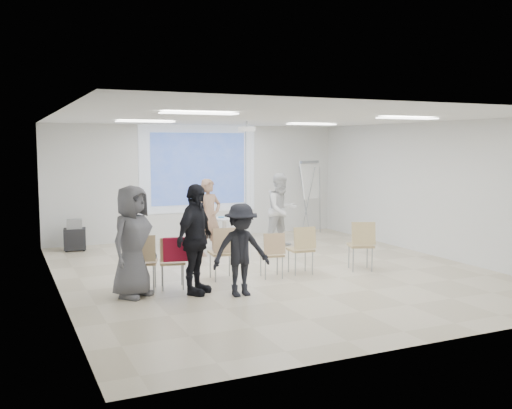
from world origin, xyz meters
name	(u,v)px	position (x,y,z in m)	size (l,w,h in m)	color
floor	(273,274)	(0.00, 0.00, -0.05)	(8.00, 9.00, 0.10)	beige
ceiling	(273,115)	(0.00, 0.00, 3.05)	(8.00, 9.00, 0.10)	white
wall_back	(198,182)	(0.00, 4.55, 1.50)	(8.00, 0.10, 3.00)	silver
wall_left	(53,205)	(-4.05, 0.00, 1.50)	(0.10, 9.00, 3.00)	silver
wall_right	(435,189)	(4.05, 0.00, 1.50)	(0.10, 9.00, 3.00)	silver
projection_halo	(199,169)	(0.00, 4.49, 1.85)	(3.20, 0.01, 2.30)	silver
projection_image	(199,169)	(0.00, 4.47, 1.85)	(2.60, 0.01, 1.90)	#365ABA
pedestal_table	(225,231)	(0.01, 2.62, 0.43)	(0.81, 0.81, 0.77)	white
player_left	(209,212)	(-0.57, 2.08, 0.98)	(0.72, 0.48, 1.96)	tan
player_right	(282,206)	(1.42, 2.42, 0.99)	(0.96, 0.76, 1.98)	white
controller_left	(213,197)	(-0.39, 2.33, 1.29)	(0.04, 0.12, 0.04)	silver
controller_right	(271,191)	(1.24, 2.67, 1.34)	(0.04, 0.11, 0.04)	white
chair_far_left	(143,258)	(-2.69, -0.50, 0.58)	(0.59, 0.62, 0.99)	tan
chair_left_mid	(172,258)	(-2.19, -0.54, 0.54)	(0.52, 0.55, 0.92)	tan
chair_left_inner	(224,249)	(-1.14, -0.29, 0.59)	(0.51, 0.54, 0.99)	tan
chair_center	(273,251)	(-0.26, -0.53, 0.51)	(0.47, 0.50, 0.87)	tan
chair_right_inner	(302,246)	(0.40, -0.47, 0.56)	(0.49, 0.52, 0.94)	tan
chair_right_far	(362,242)	(1.61, -0.69, 0.59)	(0.61, 0.63, 0.99)	tan
red_jacket	(176,249)	(-2.17, -0.68, 0.72)	(0.42, 0.10, 0.40)	maroon
laptop	(222,251)	(-1.14, -0.19, 0.53)	(0.36, 0.26, 0.03)	black
audience_left	(195,231)	(-1.92, -0.99, 1.06)	(1.23, 0.74, 2.12)	black
audience_mid	(241,244)	(-1.27, -1.41, 0.87)	(1.13, 0.61, 1.74)	black
audience_outer	(132,235)	(-2.91, -0.74, 1.03)	(1.00, 0.66, 2.06)	#56565B
flipchart_easel	(310,181)	(2.95, 3.69, 1.51)	(0.83, 0.66, 2.04)	gray
av_cart	(75,236)	(-3.28, 3.92, 0.34)	(0.54, 0.46, 0.74)	black
ceiling_projector	(247,135)	(0.10, 1.49, 2.69)	(0.30, 0.25, 3.00)	white
fluor_panel_nw	(145,122)	(-2.00, 2.00, 2.97)	(1.20, 0.30, 0.02)	white
fluor_panel_ne	(312,124)	(2.00, 2.00, 2.97)	(1.20, 0.30, 0.02)	white
fluor_panel_sw	(199,113)	(-2.00, -1.50, 2.97)	(1.20, 0.30, 0.02)	white
fluor_panel_se	(408,118)	(2.00, -1.50, 2.97)	(1.20, 0.30, 0.02)	white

